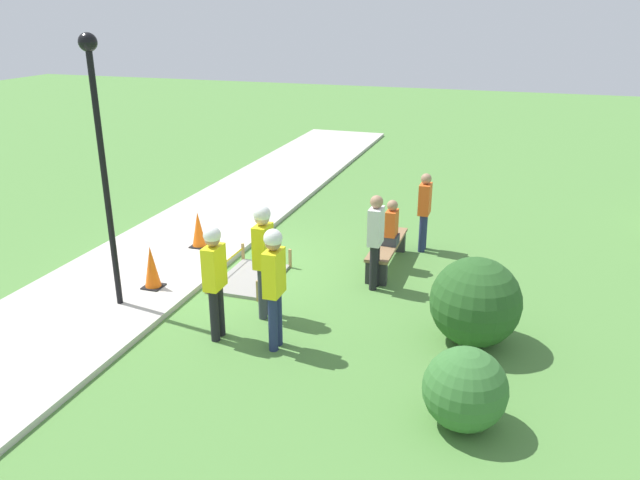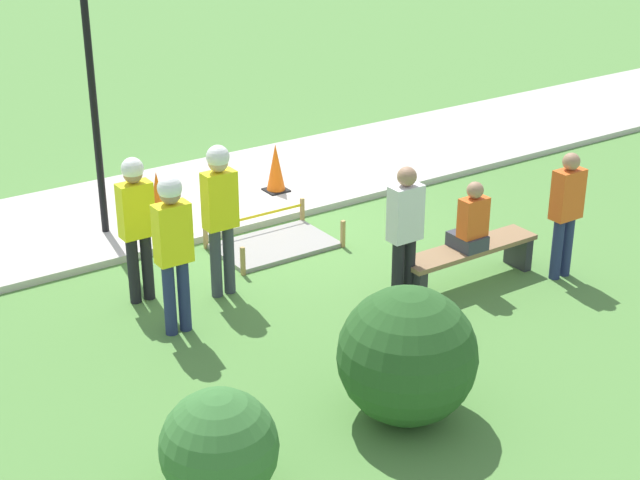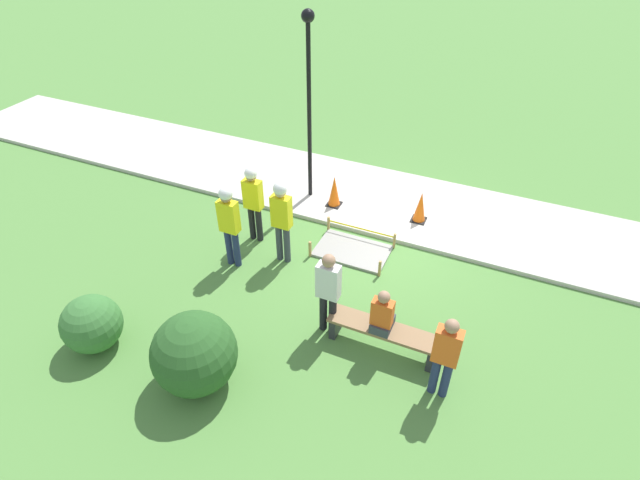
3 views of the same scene
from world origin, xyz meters
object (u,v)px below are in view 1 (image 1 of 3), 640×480
object	(u,v)px
bystander_in_orange_shirt	(424,208)
lamppost_near	(100,138)
person_seated_on_bench	(390,227)
traffic_cone_far_patch	(152,267)
worker_assistant	(214,272)
bystander_in_gray_shirt	(376,236)
park_bench	(387,249)
traffic_cone_near_patch	(198,230)
worker_supervisor	(274,277)
worker_trainee	(263,250)

from	to	relation	value
bystander_in_orange_shirt	lamppost_near	distance (m)	6.51
person_seated_on_bench	bystander_in_orange_shirt	xyz separation A→B (m)	(-1.15, 0.47, 0.09)
traffic_cone_far_patch	lamppost_near	bearing A→B (deg)	-14.75
person_seated_on_bench	worker_assistant	xyz separation A→B (m)	(3.56, -1.92, 0.25)
bystander_in_gray_shirt	lamppost_near	xyz separation A→B (m)	(2.17, -3.92, 1.92)
bystander_in_gray_shirt	park_bench	bearing A→B (deg)	179.95
traffic_cone_near_patch	park_bench	world-z (taller)	traffic_cone_near_patch
bystander_in_orange_shirt	worker_supervisor	bearing A→B (deg)	-16.95
traffic_cone_near_patch	bystander_in_gray_shirt	bearing A→B (deg)	80.75
park_bench	person_seated_on_bench	size ratio (longest dim) A/B	2.20
traffic_cone_far_patch	bystander_in_orange_shirt	distance (m)	5.58
traffic_cone_far_patch	worker_trainee	size ratio (longest dim) A/B	0.41
traffic_cone_far_patch	person_seated_on_bench	bearing A→B (deg)	122.87
worker_supervisor	bystander_in_orange_shirt	distance (m)	4.92
traffic_cone_far_patch	person_seated_on_bench	distance (m)	4.51
park_bench	lamppost_near	world-z (taller)	lamppost_near
park_bench	worker_assistant	world-z (taller)	worker_assistant
worker_assistant	worker_trainee	distance (m)	0.99
traffic_cone_near_patch	bystander_in_orange_shirt	distance (m)	4.72
worker_supervisor	park_bench	bearing A→B (deg)	165.81
traffic_cone_near_patch	worker_supervisor	xyz separation A→B (m)	(3.19, 3.01, 0.67)
bystander_in_gray_shirt	bystander_in_orange_shirt	bearing A→B (deg)	166.27
bystander_in_gray_shirt	lamppost_near	size ratio (longest dim) A/B	0.40
bystander_in_gray_shirt	lamppost_near	bearing A→B (deg)	-61.07
traffic_cone_near_patch	traffic_cone_far_patch	distance (m)	2.08
person_seated_on_bench	worker_trainee	world-z (taller)	worker_trainee
traffic_cone_near_patch	lamppost_near	bearing A→B (deg)	0.06
bystander_in_gray_shirt	traffic_cone_far_patch	bearing A→B (deg)	-68.93
worker_trainee	bystander_in_orange_shirt	xyz separation A→B (m)	(-3.80, 1.98, -0.23)
worker_supervisor	traffic_cone_far_patch	bearing A→B (deg)	-111.53
park_bench	worker_trainee	bearing A→B (deg)	-28.44
person_seated_on_bench	worker_assistant	bearing A→B (deg)	-28.31
worker_assistant	worker_trainee	world-z (taller)	worker_trainee
worker_assistant	park_bench	bearing A→B (deg)	152.56
worker_trainee	bystander_in_gray_shirt	bearing A→B (deg)	138.58
traffic_cone_far_patch	park_bench	bearing A→B (deg)	123.62
person_seated_on_bench	bystander_in_orange_shirt	bearing A→B (deg)	157.50
bystander_in_orange_shirt	person_seated_on_bench	bearing A→B (deg)	-22.50
traffic_cone_near_patch	bystander_in_gray_shirt	xyz separation A→B (m)	(0.64, 3.92, 0.52)
traffic_cone_near_patch	park_bench	size ratio (longest dim) A/B	0.39
lamppost_near	traffic_cone_far_patch	bearing A→B (deg)	165.25
bystander_in_orange_shirt	bystander_in_gray_shirt	world-z (taller)	bystander_in_gray_shirt
park_bench	person_seated_on_bench	distance (m)	0.49
traffic_cone_far_patch	lamppost_near	world-z (taller)	lamppost_near
worker_supervisor	worker_trainee	bearing A→B (deg)	-148.27
person_seated_on_bench	park_bench	bearing A→B (deg)	-126.29
worker_assistant	worker_supervisor	bearing A→B (deg)	90.43
worker_supervisor	person_seated_on_bench	bearing A→B (deg)	164.91
traffic_cone_far_patch	lamppost_near	size ratio (longest dim) A/B	0.18
lamppost_near	worker_supervisor	bearing A→B (deg)	82.78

